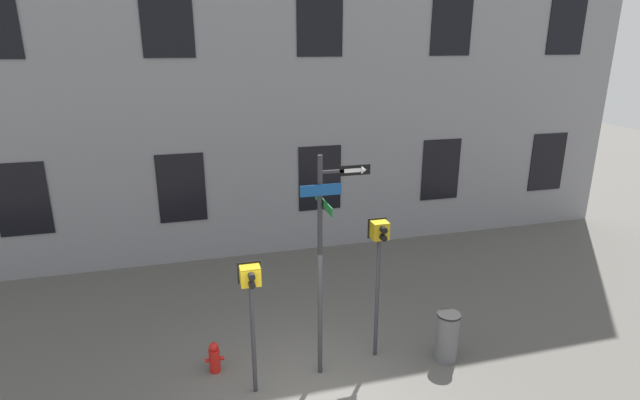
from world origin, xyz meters
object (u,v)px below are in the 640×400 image
(fire_hydrant, at_px, (214,358))
(trash_bin, at_px, (447,337))
(street_sign_pole, at_px, (324,250))
(pedestrian_signal_left, at_px, (251,294))
(pedestrian_signal_right, at_px, (379,253))

(fire_hydrant, relative_size, trash_bin, 0.61)
(street_sign_pole, distance_m, pedestrian_signal_left, 1.50)
(pedestrian_signal_right, bearing_deg, fire_hydrant, 174.44)
(pedestrian_signal_right, height_order, fire_hydrant, pedestrian_signal_right)
(pedestrian_signal_right, relative_size, fire_hydrant, 4.64)
(street_sign_pole, relative_size, pedestrian_signal_right, 1.47)
(pedestrian_signal_left, distance_m, fire_hydrant, 1.98)
(trash_bin, bearing_deg, pedestrian_signal_left, 179.39)
(pedestrian_signal_right, relative_size, trash_bin, 2.83)
(pedestrian_signal_left, xyz_separation_m, trash_bin, (3.86, -0.04, -1.48))
(pedestrian_signal_right, bearing_deg, street_sign_pole, -167.54)
(street_sign_pole, distance_m, trash_bin, 3.24)
(pedestrian_signal_left, bearing_deg, fire_hydrant, 130.70)
(fire_hydrant, bearing_deg, pedestrian_signal_left, -49.30)
(street_sign_pole, height_order, pedestrian_signal_left, street_sign_pole)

